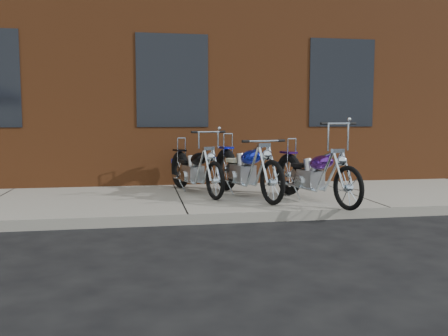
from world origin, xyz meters
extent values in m
plane|color=black|center=(0.00, 0.00, 0.00)|extent=(120.00, 120.00, 0.00)
cube|color=gray|center=(0.00, 1.50, 0.07)|extent=(22.00, 3.00, 0.15)
cube|color=brown|center=(0.00, 8.00, 4.00)|extent=(22.00, 10.00, 8.00)
torus|color=black|center=(1.92, 1.26, 0.51)|extent=(0.32, 0.73, 0.72)
torus|color=black|center=(2.32, -0.25, 0.47)|extent=(0.23, 0.64, 0.65)
cube|color=gray|center=(2.08, 0.65, 0.50)|extent=(0.37, 0.46, 0.30)
ellipsoid|color=#4D1B81|center=(2.15, 0.38, 0.79)|extent=(0.39, 0.59, 0.30)
cube|color=black|center=(2.01, 0.90, 0.70)|extent=(0.30, 0.33, 0.06)
cylinder|color=silver|center=(2.29, -0.13, 0.73)|extent=(0.11, 0.29, 0.54)
cylinder|color=silver|center=(2.25, -0.01, 1.39)|extent=(0.54, 0.17, 0.03)
cylinder|color=silver|center=(1.94, 1.18, 0.88)|extent=(0.03, 0.03, 0.48)
cylinder|color=silver|center=(2.14, 0.89, 0.37)|extent=(0.28, 0.88, 0.05)
torus|color=black|center=(0.95, 1.97, 0.53)|extent=(0.34, 0.78, 0.77)
torus|color=black|center=(1.37, 0.35, 0.50)|extent=(0.25, 0.69, 0.69)
cube|color=gray|center=(1.12, 1.31, 0.52)|extent=(0.40, 0.49, 0.32)
ellipsoid|color=#1726D0|center=(1.20, 1.02, 0.83)|extent=(0.42, 0.64, 0.33)
cube|color=#BAB894|center=(1.05, 1.58, 0.73)|extent=(0.32, 0.35, 0.06)
cylinder|color=silver|center=(1.34, 0.48, 0.77)|extent=(0.12, 0.31, 0.57)
cylinder|color=silver|center=(1.30, 0.61, 1.12)|extent=(0.57, 0.18, 0.03)
cylinder|color=silver|center=(0.97, 1.89, 0.94)|extent=(0.03, 0.03, 0.51)
cylinder|color=silver|center=(1.18, 1.57, 0.38)|extent=(0.29, 0.94, 0.05)
torus|color=black|center=(0.14, 2.42, 0.50)|extent=(0.33, 0.71, 0.70)
torus|color=black|center=(0.59, 0.96, 0.47)|extent=(0.25, 0.62, 0.63)
cube|color=gray|center=(0.32, 1.83, 0.49)|extent=(0.37, 0.45, 0.29)
ellipsoid|color=black|center=(0.40, 1.57, 0.77)|extent=(0.40, 0.58, 0.30)
cube|color=black|center=(0.25, 2.07, 0.68)|extent=(0.30, 0.33, 0.06)
cylinder|color=silver|center=(0.55, 1.08, 0.72)|extent=(0.12, 0.28, 0.52)
cylinder|color=silver|center=(0.52, 1.19, 1.25)|extent=(0.52, 0.18, 0.03)
cylinder|color=silver|center=(0.16, 2.35, 0.87)|extent=(0.03, 0.03, 0.47)
cylinder|color=silver|center=(0.37, 2.06, 0.36)|extent=(0.30, 0.85, 0.05)
camera|label=1|loc=(-0.60, -6.38, 1.44)|focal=38.00mm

